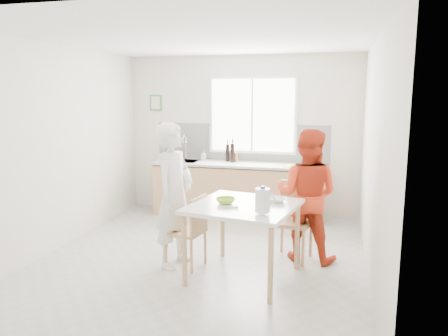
# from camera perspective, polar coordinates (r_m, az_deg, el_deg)

# --- Properties ---
(ground) EXTENTS (4.50, 4.50, 0.00)m
(ground) POSITION_cam_1_polar(r_m,az_deg,el_deg) (5.68, -2.76, -11.60)
(ground) COLOR #B7B7B2
(ground) RESTS_ON ground
(room_shell) EXTENTS (4.50, 4.50, 4.50)m
(room_shell) POSITION_cam_1_polar(r_m,az_deg,el_deg) (5.31, -2.90, 5.17)
(room_shell) COLOR silver
(room_shell) RESTS_ON ground
(window) EXTENTS (1.50, 0.06, 1.30)m
(window) POSITION_cam_1_polar(r_m,az_deg,el_deg) (7.42, 3.73, 6.89)
(window) COLOR white
(window) RESTS_ON room_shell
(backsplash) EXTENTS (3.00, 0.02, 0.65)m
(backsplash) POSITION_cam_1_polar(r_m,az_deg,el_deg) (7.51, 2.21, 3.30)
(backsplash) COLOR white
(backsplash) RESTS_ON room_shell
(picture_frame) EXTENTS (0.22, 0.03, 0.28)m
(picture_frame) POSITION_cam_1_polar(r_m,az_deg,el_deg) (7.93, -8.90, 8.42)
(picture_frame) COLOR #408C45
(picture_frame) RESTS_ON room_shell
(kitchen_counter) EXTENTS (2.84, 0.64, 1.37)m
(kitchen_counter) POSITION_cam_1_polar(r_m,az_deg,el_deg) (7.37, 1.66, -3.20)
(kitchen_counter) COLOR tan
(kitchen_counter) RESTS_ON ground
(dining_table) EXTENTS (1.29, 1.29, 0.85)m
(dining_table) POSITION_cam_1_polar(r_m,az_deg,el_deg) (4.88, 2.59, -5.77)
(dining_table) COLOR white
(dining_table) RESTS_ON ground
(chair_left) EXTENTS (0.47, 0.47, 0.88)m
(chair_left) POSITION_cam_1_polar(r_m,az_deg,el_deg) (5.25, -4.42, -7.86)
(chair_left) COLOR tan
(chair_left) RESTS_ON ground
(chair_far) EXTENTS (0.52, 0.52, 0.97)m
(chair_far) POSITION_cam_1_polar(r_m,az_deg,el_deg) (5.59, 9.15, -6.30)
(chair_far) COLOR tan
(chair_far) RESTS_ON ground
(person_white) EXTENTS (0.52, 0.70, 1.73)m
(person_white) POSITION_cam_1_polar(r_m,az_deg,el_deg) (5.25, -6.53, -3.54)
(person_white) COLOR white
(person_white) RESTS_ON ground
(person_red) EXTENTS (0.90, 0.76, 1.65)m
(person_red) POSITION_cam_1_polar(r_m,az_deg,el_deg) (5.50, 10.75, -3.50)
(person_red) COLOR red
(person_red) RESTS_ON ground
(bowl_green) EXTENTS (0.24, 0.24, 0.07)m
(bowl_green) POSITION_cam_1_polar(r_m,az_deg,el_deg) (4.88, 0.20, -4.29)
(bowl_green) COLOR #94C72E
(bowl_green) RESTS_ON dining_table
(bowl_white) EXTENTS (0.25, 0.25, 0.05)m
(bowl_white) POSITION_cam_1_polar(r_m,az_deg,el_deg) (4.98, 6.90, -4.16)
(bowl_white) COLOR white
(bowl_white) RESTS_ON dining_table
(milk_jug) EXTENTS (0.21, 0.15, 0.27)m
(milk_jug) POSITION_cam_1_polar(r_m,az_deg,el_deg) (4.46, 5.12, -4.19)
(milk_jug) COLOR white
(milk_jug) RESTS_ON dining_table
(green_box) EXTENTS (0.12, 0.12, 0.09)m
(green_box) POSITION_cam_1_polar(r_m,az_deg,el_deg) (5.07, 4.85, -3.66)
(green_box) COLOR #88B92A
(green_box) RESTS_ON dining_table
(spoon) EXTENTS (0.16, 0.04, 0.01)m
(spoon) POSITION_cam_1_polar(r_m,az_deg,el_deg) (4.69, 0.67, -5.17)
(spoon) COLOR #A5A5AA
(spoon) RESTS_ON dining_table
(cutting_board) EXTENTS (0.41, 0.35, 0.01)m
(cutting_board) POSITION_cam_1_polar(r_m,az_deg,el_deg) (7.06, 8.97, 0.32)
(cutting_board) COLOR #ADD030
(cutting_board) RESTS_ON kitchen_counter
(wine_bottle_a) EXTENTS (0.07, 0.07, 0.32)m
(wine_bottle_a) POSITION_cam_1_polar(r_m,az_deg,el_deg) (7.31, 1.11, 1.98)
(wine_bottle_a) COLOR black
(wine_bottle_a) RESTS_ON kitchen_counter
(wine_bottle_b) EXTENTS (0.07, 0.07, 0.30)m
(wine_bottle_b) POSITION_cam_1_polar(r_m,az_deg,el_deg) (7.41, 0.48, 2.01)
(wine_bottle_b) COLOR black
(wine_bottle_b) RESTS_ON kitchen_counter
(jar_amber) EXTENTS (0.06, 0.06, 0.16)m
(jar_amber) POSITION_cam_1_polar(r_m,az_deg,el_deg) (7.37, 1.56, 1.41)
(jar_amber) COLOR #955120
(jar_amber) RESTS_ON kitchen_counter
(soap_bottle) EXTENTS (0.08, 0.09, 0.17)m
(soap_bottle) POSITION_cam_1_polar(r_m,az_deg,el_deg) (7.59, -2.68, 1.69)
(soap_bottle) COLOR #999999
(soap_bottle) RESTS_ON kitchen_counter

